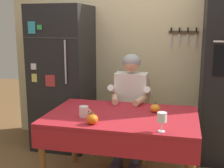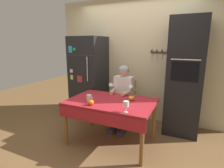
% 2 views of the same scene
% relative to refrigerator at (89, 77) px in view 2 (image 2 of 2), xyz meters
% --- Properties ---
extents(ground_plane, '(10.00, 10.00, 0.00)m').
position_rel_refrigerator_xyz_m(ground_plane, '(0.95, -0.96, -0.90)').
color(ground_plane, brown).
rests_on(ground_plane, ground).
extents(back_wall_assembly, '(3.70, 0.13, 2.60)m').
position_rel_refrigerator_xyz_m(back_wall_assembly, '(1.00, 0.39, 0.40)').
color(back_wall_assembly, beige).
rests_on(back_wall_assembly, ground).
extents(refrigerator, '(0.68, 0.71, 1.80)m').
position_rel_refrigerator_xyz_m(refrigerator, '(0.00, 0.00, 0.00)').
color(refrigerator, black).
rests_on(refrigerator, ground).
extents(wall_oven, '(0.60, 0.64, 2.10)m').
position_rel_refrigerator_xyz_m(wall_oven, '(2.00, 0.04, 0.15)').
color(wall_oven, black).
rests_on(wall_oven, ground).
extents(dining_table, '(1.40, 0.90, 0.74)m').
position_rel_refrigerator_xyz_m(dining_table, '(0.95, -0.88, -0.24)').
color(dining_table, brown).
rests_on(dining_table, ground).
extents(chair_behind_person, '(0.40, 0.40, 0.93)m').
position_rel_refrigerator_xyz_m(chair_behind_person, '(0.92, -0.09, -0.39)').
color(chair_behind_person, tan).
rests_on(chair_behind_person, ground).
extents(seated_person, '(0.47, 0.55, 1.25)m').
position_rel_refrigerator_xyz_m(seated_person, '(0.92, -0.28, -0.16)').
color(seated_person, '#38384C').
rests_on(seated_person, ground).
extents(coffee_mug, '(0.11, 0.08, 0.10)m').
position_rel_refrigerator_xyz_m(coffee_mug, '(0.63, -1.01, -0.11)').
color(coffee_mug, white).
rests_on(coffee_mug, dining_table).
extents(wine_glass, '(0.08, 0.08, 0.16)m').
position_rel_refrigerator_xyz_m(wine_glass, '(1.35, -1.23, -0.05)').
color(wine_glass, white).
rests_on(wine_glass, dining_table).
extents(pumpkin_large, '(0.10, 0.10, 0.10)m').
position_rel_refrigerator_xyz_m(pumpkin_large, '(1.25, -0.71, -0.12)').
color(pumpkin_large, orange).
rests_on(pumpkin_large, dining_table).
extents(pumpkin_medium, '(0.10, 0.10, 0.11)m').
position_rel_refrigerator_xyz_m(pumpkin_medium, '(0.76, -1.19, -0.12)').
color(pumpkin_medium, orange).
rests_on(pumpkin_medium, dining_table).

